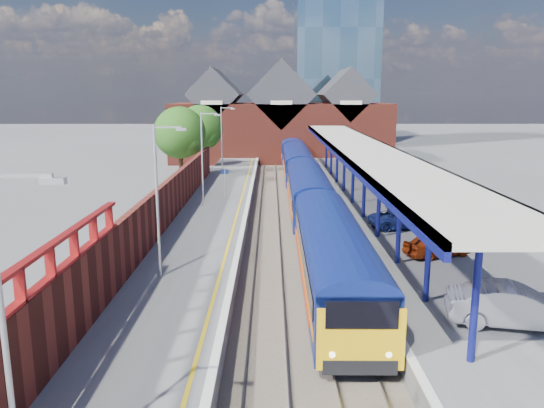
{
  "coord_description": "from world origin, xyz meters",
  "views": [
    {
      "loc": [
        -1.35,
        -17.47,
        9.35
      ],
      "look_at": [
        -1.29,
        14.82,
        2.6
      ],
      "focal_mm": 35.0,
      "sensor_mm": 36.0,
      "label": 1
    }
  ],
  "objects_px": {
    "lamp_post_c": "(204,153)",
    "lamp_post_d": "(223,136)",
    "platform_sign": "(225,179)",
    "parked_car_red": "(437,244)",
    "parked_car_dark": "(423,214)",
    "parked_car_blue": "(402,219)",
    "lamp_post_b": "(160,192)",
    "parked_car_silver": "(514,306)",
    "lamp_post_a": "(10,325)",
    "train": "(302,173)"
  },
  "relations": [
    {
      "from": "lamp_post_c",
      "to": "lamp_post_d",
      "type": "xyz_separation_m",
      "value": [
        0.0,
        16.0,
        0.0
      ]
    },
    {
      "from": "platform_sign",
      "to": "parked_car_red",
      "type": "bearing_deg",
      "value": -50.23
    },
    {
      "from": "parked_car_dark",
      "to": "parked_car_blue",
      "type": "xyz_separation_m",
      "value": [
        -1.57,
        -0.84,
        -0.12
      ]
    },
    {
      "from": "lamp_post_d",
      "to": "parked_car_blue",
      "type": "height_order",
      "value": "lamp_post_d"
    },
    {
      "from": "lamp_post_b",
      "to": "lamp_post_c",
      "type": "bearing_deg",
      "value": 90.0
    },
    {
      "from": "lamp_post_c",
      "to": "parked_car_silver",
      "type": "xyz_separation_m",
      "value": [
        13.86,
        -21.39,
        -3.22
      ]
    },
    {
      "from": "platform_sign",
      "to": "lamp_post_a",
      "type": "bearing_deg",
      "value": -92.44
    },
    {
      "from": "lamp_post_b",
      "to": "platform_sign",
      "type": "bearing_deg",
      "value": 85.67
    },
    {
      "from": "parked_car_red",
      "to": "parked_car_dark",
      "type": "relative_size",
      "value": 0.76
    },
    {
      "from": "parked_car_silver",
      "to": "parked_car_blue",
      "type": "height_order",
      "value": "parked_car_silver"
    },
    {
      "from": "lamp_post_a",
      "to": "platform_sign",
      "type": "relative_size",
      "value": 2.8
    },
    {
      "from": "lamp_post_a",
      "to": "lamp_post_c",
      "type": "bearing_deg",
      "value": 90.0
    },
    {
      "from": "lamp_post_d",
      "to": "parked_car_silver",
      "type": "xyz_separation_m",
      "value": [
        13.86,
        -37.39,
        -3.22
      ]
    },
    {
      "from": "lamp_post_d",
      "to": "platform_sign",
      "type": "relative_size",
      "value": 2.8
    },
    {
      "from": "lamp_post_d",
      "to": "parked_car_blue",
      "type": "bearing_deg",
      "value": -59.92
    },
    {
      "from": "lamp_post_a",
      "to": "parked_car_blue",
      "type": "height_order",
      "value": "lamp_post_a"
    },
    {
      "from": "train",
      "to": "parked_car_silver",
      "type": "xyz_separation_m",
      "value": [
        6.0,
        -30.27,
        -0.35
      ]
    },
    {
      "from": "lamp_post_a",
      "to": "lamp_post_d",
      "type": "relative_size",
      "value": 1.0
    },
    {
      "from": "lamp_post_c",
      "to": "parked_car_silver",
      "type": "bearing_deg",
      "value": -57.07
    },
    {
      "from": "lamp_post_b",
      "to": "parked_car_dark",
      "type": "relative_size",
      "value": 1.47
    },
    {
      "from": "parked_car_red",
      "to": "parked_car_blue",
      "type": "distance_m",
      "value": 5.92
    },
    {
      "from": "lamp_post_a",
      "to": "lamp_post_d",
      "type": "xyz_separation_m",
      "value": [
        0.0,
        46.0,
        0.0
      ]
    },
    {
      "from": "parked_car_dark",
      "to": "parked_car_blue",
      "type": "height_order",
      "value": "parked_car_dark"
    },
    {
      "from": "lamp_post_b",
      "to": "parked_car_silver",
      "type": "height_order",
      "value": "lamp_post_b"
    },
    {
      "from": "lamp_post_b",
      "to": "lamp_post_a",
      "type": "bearing_deg",
      "value": -90.0
    },
    {
      "from": "parked_car_silver",
      "to": "parked_car_blue",
      "type": "xyz_separation_m",
      "value": [
        -0.57,
        14.45,
        -0.2
      ]
    },
    {
      "from": "train",
      "to": "parked_car_red",
      "type": "relative_size",
      "value": 18.14
    },
    {
      "from": "train",
      "to": "lamp_post_c",
      "type": "distance_m",
      "value": 12.2
    },
    {
      "from": "lamp_post_c",
      "to": "parked_car_silver",
      "type": "relative_size",
      "value": 1.5
    },
    {
      "from": "platform_sign",
      "to": "lamp_post_d",
      "type": "bearing_deg",
      "value": 95.56
    },
    {
      "from": "platform_sign",
      "to": "parked_car_silver",
      "type": "xyz_separation_m",
      "value": [
        12.5,
        -23.39,
        -0.92
      ]
    },
    {
      "from": "train",
      "to": "parked_car_silver",
      "type": "relative_size",
      "value": 14.09
    },
    {
      "from": "parked_car_blue",
      "to": "lamp_post_b",
      "type": "bearing_deg",
      "value": 112.28
    },
    {
      "from": "parked_car_red",
      "to": "parked_car_blue",
      "type": "height_order",
      "value": "parked_car_red"
    },
    {
      "from": "lamp_post_b",
      "to": "parked_car_blue",
      "type": "distance_m",
      "value": 16.44
    },
    {
      "from": "lamp_post_a",
      "to": "parked_car_silver",
      "type": "distance_m",
      "value": 16.63
    },
    {
      "from": "lamp_post_b",
      "to": "parked_car_blue",
      "type": "bearing_deg",
      "value": 34.28
    },
    {
      "from": "platform_sign",
      "to": "parked_car_dark",
      "type": "distance_m",
      "value": 15.78
    },
    {
      "from": "lamp_post_a",
      "to": "lamp_post_c",
      "type": "relative_size",
      "value": 1.0
    },
    {
      "from": "lamp_post_b",
      "to": "lamp_post_d",
      "type": "distance_m",
      "value": 32.0
    },
    {
      "from": "parked_car_red",
      "to": "parked_car_blue",
      "type": "bearing_deg",
      "value": -16.57
    },
    {
      "from": "lamp_post_a",
      "to": "platform_sign",
      "type": "height_order",
      "value": "lamp_post_a"
    },
    {
      "from": "platform_sign",
      "to": "parked_car_red",
      "type": "height_order",
      "value": "platform_sign"
    },
    {
      "from": "parked_car_silver",
      "to": "parked_car_dark",
      "type": "distance_m",
      "value": 15.32
    },
    {
      "from": "parked_car_red",
      "to": "parked_car_silver",
      "type": "height_order",
      "value": "parked_car_silver"
    },
    {
      "from": "lamp_post_c",
      "to": "parked_car_dark",
      "type": "height_order",
      "value": "lamp_post_c"
    },
    {
      "from": "train",
      "to": "lamp_post_a",
      "type": "height_order",
      "value": "lamp_post_a"
    },
    {
      "from": "platform_sign",
      "to": "parked_car_dark",
      "type": "xyz_separation_m",
      "value": [
        13.5,
        -8.1,
        -1.0
      ]
    },
    {
      "from": "lamp_post_b",
      "to": "platform_sign",
      "type": "xyz_separation_m",
      "value": [
        1.36,
        18.0,
        -2.3
      ]
    },
    {
      "from": "lamp_post_d",
      "to": "parked_car_blue",
      "type": "distance_m",
      "value": 26.73
    }
  ]
}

